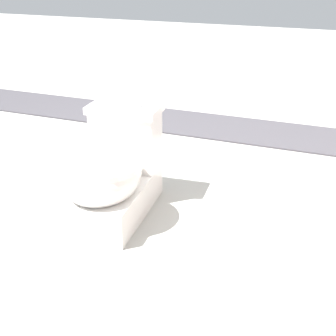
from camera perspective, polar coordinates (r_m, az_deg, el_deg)
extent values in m
plane|color=#A8A59E|center=(2.62, -4.68, -2.67)|extent=(14.00, 14.00, 0.00)
cube|color=#423F44|center=(3.53, 11.34, 4.29)|extent=(0.56, 8.00, 0.01)
cube|color=white|center=(2.37, -6.78, -3.64)|extent=(0.63, 0.39, 0.17)
ellipsoid|color=white|center=(2.21, -8.01, -0.76)|extent=(0.47, 0.40, 0.28)
cylinder|color=white|center=(2.18, -8.09, 0.57)|extent=(0.42, 0.42, 0.03)
cube|color=white|center=(2.45, -5.14, 3.44)|extent=(0.21, 0.35, 0.30)
cube|color=white|center=(2.39, -5.29, 7.21)|extent=(0.24, 0.38, 0.04)
cylinder|color=silver|center=(2.36, -3.49, 7.62)|extent=(0.02, 0.02, 0.01)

